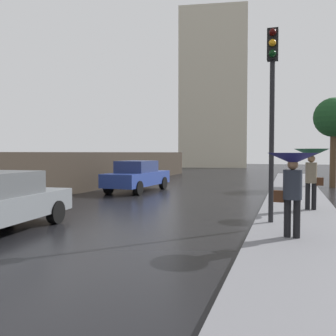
{
  "coord_description": "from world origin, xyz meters",
  "views": [
    {
      "loc": [
        4.78,
        -2.06,
        1.86
      ],
      "look_at": [
        1.35,
        8.62,
        1.39
      ],
      "focal_mm": 40.02,
      "sensor_mm": 36.0,
      "label": 1
    }
  ],
  "objects_px": {
    "car_blue_near_kerb": "(137,176)",
    "pedestrian_with_umbrella_far": "(311,161)",
    "street_tree_near": "(334,119)",
    "pedestrian_with_umbrella_near": "(293,170)",
    "traffic_light": "(272,90)"
  },
  "relations": [
    {
      "from": "car_blue_near_kerb",
      "to": "pedestrian_with_umbrella_far",
      "type": "relative_size",
      "value": 2.43
    },
    {
      "from": "car_blue_near_kerb",
      "to": "street_tree_near",
      "type": "distance_m",
      "value": 10.82
    },
    {
      "from": "pedestrian_with_umbrella_near",
      "to": "traffic_light",
      "type": "distance_m",
      "value": 2.5
    },
    {
      "from": "pedestrian_with_umbrella_near",
      "to": "street_tree_near",
      "type": "relative_size",
      "value": 0.36
    },
    {
      "from": "pedestrian_with_umbrella_far",
      "to": "pedestrian_with_umbrella_near",
      "type": "bearing_deg",
      "value": 78.56
    },
    {
      "from": "car_blue_near_kerb",
      "to": "pedestrian_with_umbrella_far",
      "type": "height_order",
      "value": "pedestrian_with_umbrella_far"
    },
    {
      "from": "car_blue_near_kerb",
      "to": "street_tree_near",
      "type": "bearing_deg",
      "value": -147.29
    },
    {
      "from": "pedestrian_with_umbrella_far",
      "to": "street_tree_near",
      "type": "bearing_deg",
      "value": -102.81
    },
    {
      "from": "car_blue_near_kerb",
      "to": "street_tree_near",
      "type": "height_order",
      "value": "street_tree_near"
    },
    {
      "from": "traffic_light",
      "to": "street_tree_near",
      "type": "height_order",
      "value": "traffic_light"
    },
    {
      "from": "car_blue_near_kerb",
      "to": "pedestrian_with_umbrella_near",
      "type": "bearing_deg",
      "value": 132.46
    },
    {
      "from": "pedestrian_with_umbrella_far",
      "to": "car_blue_near_kerb",
      "type": "bearing_deg",
      "value": -34.27
    },
    {
      "from": "pedestrian_with_umbrella_near",
      "to": "traffic_light",
      "type": "relative_size",
      "value": 0.36
    },
    {
      "from": "car_blue_near_kerb",
      "to": "traffic_light",
      "type": "relative_size",
      "value": 0.95
    },
    {
      "from": "traffic_light",
      "to": "pedestrian_with_umbrella_near",
      "type": "bearing_deg",
      "value": -73.2
    }
  ]
}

